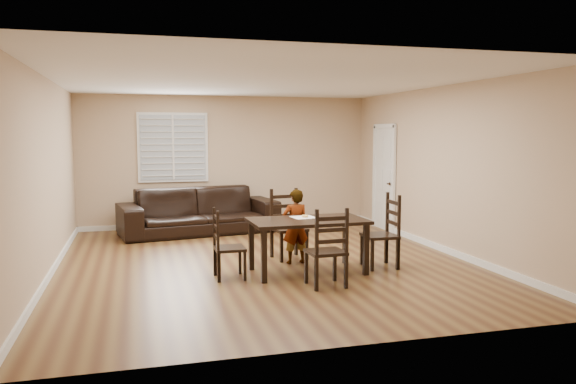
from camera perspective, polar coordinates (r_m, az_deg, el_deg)
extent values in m
plane|color=brown|center=(8.55, -2.43, -7.10)|extent=(7.00, 7.00, 0.00)
cube|color=tan|center=(11.78, -6.23, 3.11)|extent=(6.00, 0.04, 2.70)
cube|color=tan|center=(5.01, 6.39, -0.77)|extent=(6.00, 0.04, 2.70)
cube|color=tan|center=(8.23, -23.31, 1.42)|extent=(0.04, 7.00, 2.70)
cube|color=tan|center=(9.47, 15.55, 2.23)|extent=(0.04, 7.00, 2.70)
cube|color=white|center=(8.36, -2.51, 11.23)|extent=(6.00, 7.00, 0.04)
cube|color=white|center=(11.60, -11.60, 4.46)|extent=(1.40, 0.08, 1.40)
cube|color=white|center=(11.42, 9.74, 1.33)|extent=(0.06, 0.94, 2.05)
cylinder|color=#332114|center=(11.14, 10.24, 0.82)|extent=(0.06, 0.06, 0.02)
cube|color=white|center=(11.90, -6.14, -3.16)|extent=(6.00, 0.03, 0.10)
cube|color=white|center=(8.42, -22.84, -7.43)|extent=(0.03, 7.00, 0.10)
cube|color=white|center=(9.63, 15.25, -5.52)|extent=(0.03, 7.00, 0.10)
cube|color=black|center=(7.78, 2.01, -2.95)|extent=(1.62, 0.94, 0.04)
cube|color=black|center=(7.30, -2.46, -6.54)|extent=(0.07, 0.07, 0.70)
cube|color=black|center=(7.77, 7.93, -5.83)|extent=(0.07, 0.07, 0.70)
cube|color=black|center=(8.01, -3.75, -5.43)|extent=(0.07, 0.07, 0.70)
cube|color=black|center=(8.44, 5.85, -4.86)|extent=(0.07, 0.07, 0.70)
cube|color=black|center=(8.67, 0.11, -3.79)|extent=(0.55, 0.52, 0.04)
cube|color=black|center=(8.84, -0.42, -3.10)|extent=(0.49, 0.11, 1.08)
cube|color=black|center=(8.46, -0.67, -5.71)|extent=(0.05, 0.05, 0.44)
cube|color=black|center=(8.63, 1.91, -5.48)|extent=(0.05, 0.05, 0.44)
cube|color=black|center=(8.81, -1.65, -5.24)|extent=(0.05, 0.05, 0.44)
cube|color=black|center=(8.97, 0.84, -5.03)|extent=(0.05, 0.05, 0.44)
cube|color=black|center=(7.16, 3.87, -6.11)|extent=(0.48, 0.45, 0.04)
cube|color=black|center=(6.97, 4.46, -5.85)|extent=(0.46, 0.06, 1.02)
cube|color=black|center=(7.45, 4.76, -7.44)|extent=(0.04, 0.04, 0.42)
cube|color=black|center=(7.31, 1.86, -7.68)|extent=(0.04, 0.04, 0.42)
cube|color=black|center=(7.12, 5.90, -8.08)|extent=(0.04, 0.04, 0.42)
cube|color=black|center=(6.98, 2.89, -8.36)|extent=(0.04, 0.04, 0.42)
cube|color=black|center=(7.57, -5.95, -5.72)|extent=(0.40, 0.42, 0.04)
cube|color=black|center=(7.53, -7.30, -5.28)|extent=(0.04, 0.42, 0.94)
cube|color=black|center=(7.47, -4.41, -7.53)|extent=(0.04, 0.04, 0.39)
cube|color=black|center=(7.82, -4.91, -6.92)|extent=(0.04, 0.04, 0.39)
cube|color=black|center=(7.41, -7.01, -7.66)|extent=(0.04, 0.04, 0.39)
cube|color=black|center=(7.77, -7.39, -7.03)|extent=(0.04, 0.04, 0.39)
cube|color=black|center=(8.24, 9.29, -4.41)|extent=(0.47, 0.50, 0.04)
cube|color=black|center=(8.30, 10.59, -3.83)|extent=(0.06, 0.48, 1.07)
cube|color=black|center=(8.40, 7.50, -5.85)|extent=(0.04, 0.04, 0.44)
cube|color=black|center=(8.03, 8.55, -6.43)|extent=(0.04, 0.04, 0.44)
cube|color=black|center=(8.55, 9.92, -5.69)|extent=(0.04, 0.04, 0.44)
cube|color=black|center=(8.17, 11.07, -6.25)|extent=(0.04, 0.04, 0.44)
imported|color=gray|center=(8.35, 0.74, -3.52)|extent=(0.43, 0.30, 1.11)
cube|color=beige|center=(7.95, 1.60, -2.59)|extent=(0.36, 0.36, 0.00)
torus|color=gold|center=(7.95, 1.74, -2.46)|extent=(0.10, 0.10, 0.03)
torus|color=white|center=(7.95, 1.74, -2.38)|extent=(0.09, 0.09, 0.02)
imported|color=black|center=(11.01, -9.03, -1.91)|extent=(3.14, 1.64, 0.87)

